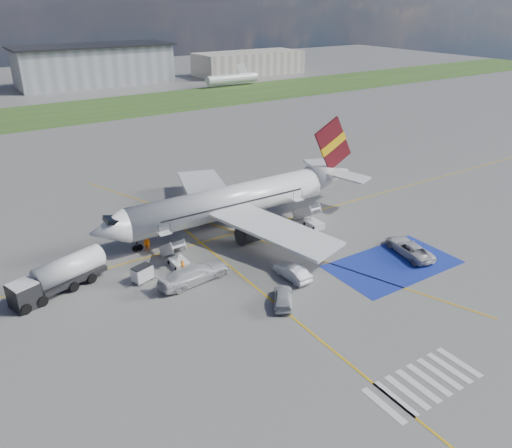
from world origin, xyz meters
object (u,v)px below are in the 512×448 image
at_px(car_silver_a, 283,297).
at_px(van_white_a, 409,246).
at_px(belt_loader, 308,184).
at_px(van_white_b, 194,271).
at_px(fuel_tanker, 59,278).
at_px(gpu_cart, 142,274).
at_px(airliner, 239,199).
at_px(car_silver_b, 292,272).

distance_m(car_silver_a, van_white_a, 17.73).
height_order(belt_loader, van_white_b, van_white_b).
bearing_deg(belt_loader, fuel_tanker, -143.03).
xyz_separation_m(belt_loader, van_white_a, (-4.36, -23.51, 0.63)).
bearing_deg(gpu_cart, airliner, 5.00).
height_order(car_silver_a, van_white_b, van_white_b).
xyz_separation_m(car_silver_a, car_silver_b, (3.54, 3.33, 0.01)).
bearing_deg(car_silver_b, belt_loader, -134.20).
distance_m(fuel_tanker, van_white_b, 13.06).
bearing_deg(gpu_cart, van_white_b, -52.24).
relative_size(airliner, belt_loader, 7.66).
bearing_deg(car_silver_a, van_white_a, -143.55).
xyz_separation_m(fuel_tanker, gpu_cart, (7.39, -2.67, -0.60)).
height_order(fuel_tanker, car_silver_a, fuel_tanker).
height_order(airliner, belt_loader, airliner).
height_order(belt_loader, van_white_a, van_white_a).
bearing_deg(gpu_cart, belt_loader, 4.19).
xyz_separation_m(car_silver_a, van_white_a, (17.72, 0.45, 0.22)).
xyz_separation_m(fuel_tanker, belt_loader, (38.97, 10.10, -1.01)).
bearing_deg(belt_loader, van_white_b, -127.46).
height_order(fuel_tanker, gpu_cart, fuel_tanker).
relative_size(belt_loader, car_silver_b, 1.04).
bearing_deg(belt_loader, car_silver_b, -109.51).
bearing_deg(car_silver_a, belt_loader, -97.67).
height_order(gpu_cart, car_silver_a, gpu_cart).
relative_size(car_silver_a, van_white_b, 0.74).
bearing_deg(van_white_a, airliner, -43.56).
distance_m(fuel_tanker, van_white_a, 37.12).
bearing_deg(fuel_tanker, belt_loader, -3.76).
relative_size(belt_loader, car_silver_a, 1.09).
xyz_separation_m(airliner, belt_loader, (16.15, 6.28, -3.04)).
xyz_separation_m(airliner, car_silver_a, (-5.93, -17.68, -2.64)).
distance_m(gpu_cart, car_silver_a, 14.68).
bearing_deg(car_silver_a, fuel_tanker, -4.37).
bearing_deg(airliner, van_white_b, -139.35).
distance_m(van_white_a, van_white_b, 24.13).
xyz_separation_m(airliner, van_white_a, (11.80, -17.23, -2.42)).
distance_m(airliner, car_silver_a, 18.83).
bearing_deg(car_silver_b, van_white_b, -31.48).
bearing_deg(fuel_tanker, gpu_cart, -38.18).
bearing_deg(car_silver_b, van_white_a, 166.26).
xyz_separation_m(airliner, car_silver_b, (-2.39, -14.34, -2.63)).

